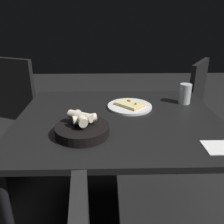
# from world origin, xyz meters

# --- Properties ---
(ground) EXTENTS (8.00, 8.00, 0.00)m
(ground) POSITION_xyz_m (0.00, 0.00, 0.00)
(ground) COLOR black
(dining_table) EXTENTS (1.14, 0.96, 0.71)m
(dining_table) POSITION_xyz_m (0.00, 0.00, 0.66)
(dining_table) COLOR black
(dining_table) RESTS_ON ground
(pizza_plate) EXTENTS (0.27, 0.27, 0.04)m
(pizza_plate) POSITION_xyz_m (0.08, 0.15, 0.73)
(pizza_plate) COLOR white
(pizza_plate) RESTS_ON dining_table
(bread_basket) EXTENTS (0.26, 0.26, 0.11)m
(bread_basket) POSITION_xyz_m (-0.18, -0.20, 0.75)
(bread_basket) COLOR black
(bread_basket) RESTS_ON dining_table
(beer_glass) EXTENTS (0.07, 0.07, 0.13)m
(beer_glass) POSITION_xyz_m (0.44, 0.21, 0.77)
(beer_glass) COLOR silver
(beer_glass) RESTS_ON dining_table
(napkin) EXTENTS (0.16, 0.12, 0.00)m
(napkin) POSITION_xyz_m (0.44, -0.34, 0.72)
(napkin) COLOR white
(napkin) RESTS_ON dining_table
(chair_near) EXTENTS (0.61, 0.61, 0.90)m
(chair_near) POSITION_xyz_m (0.61, 0.74, 0.51)
(chair_near) COLOR #252525
(chair_near) RESTS_ON ground
(chair_far) EXTENTS (0.58, 0.58, 0.96)m
(chair_far) POSITION_xyz_m (-0.84, 0.45, 0.54)
(chair_far) COLOR black
(chair_far) RESTS_ON ground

